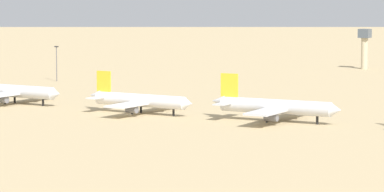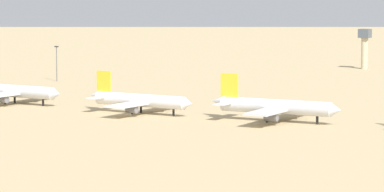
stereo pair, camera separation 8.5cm
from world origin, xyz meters
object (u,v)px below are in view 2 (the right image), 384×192
object	(u,v)px
parked_jet_teal_3	(12,91)
control_tower	(365,45)
parked_jet_yellow_4	(139,100)
light_pole_west	(57,61)
parked_jet_yellow_5	(274,107)

from	to	relation	value
parked_jet_teal_3	control_tower	xyz separation A→B (m)	(54.21, 199.72, 7.04)
parked_jet_teal_3	parked_jet_yellow_4	xyz separation A→B (m)	(52.89, -3.67, -0.15)
parked_jet_teal_3	parked_jet_yellow_4	bearing A→B (deg)	-1.26
parked_jet_teal_3	parked_jet_yellow_4	distance (m)	53.02
parked_jet_yellow_4	light_pole_west	size ratio (longest dim) A/B	2.67
parked_jet_teal_3	parked_jet_yellow_5	bearing A→B (deg)	1.78
parked_jet_teal_3	parked_jet_yellow_5	size ratio (longest dim) A/B	0.97
parked_jet_yellow_5	control_tower	xyz separation A→B (m)	(-44.45, 201.34, 6.88)
parked_jet_yellow_4	light_pole_west	xyz separation A→B (m)	(-89.42, 81.20, 4.29)
parked_jet_yellow_5	light_pole_west	xyz separation A→B (m)	(-135.18, 79.14, 3.99)
parked_jet_teal_3	control_tower	size ratio (longest dim) A/B	2.14
parked_jet_yellow_5	control_tower	world-z (taller)	control_tower
parked_jet_yellow_5	parked_jet_teal_3	bearing A→B (deg)	178.23
light_pole_west	parked_jet_yellow_4	bearing A→B (deg)	-42.24
control_tower	light_pole_west	distance (m)	152.22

